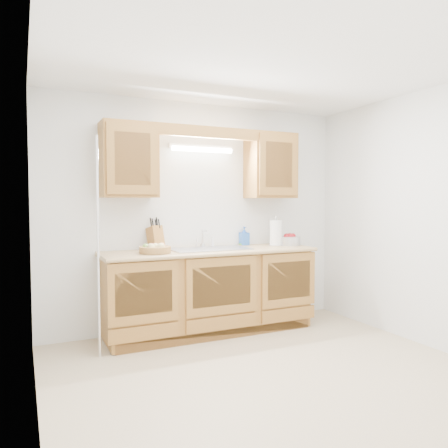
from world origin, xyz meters
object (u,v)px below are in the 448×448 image
knife_block (156,238)px  paper_towel (276,233)px  apple_bowl (289,240)px  fruit_basket (155,249)px

knife_block → paper_towel: (1.38, -0.18, 0.02)m
paper_towel → apple_bowl: (0.17, -0.01, -0.08)m
paper_towel → knife_block: bearing=172.7°
fruit_basket → apple_bowl: (1.64, 0.10, 0.02)m
fruit_basket → knife_block: knife_block is taller
fruit_basket → knife_block: (0.09, 0.29, 0.08)m
paper_towel → apple_bowl: paper_towel is taller
knife_block → fruit_basket: bearing=-122.9°
apple_bowl → fruit_basket: bearing=-176.5°
knife_block → paper_towel: paper_towel is taller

